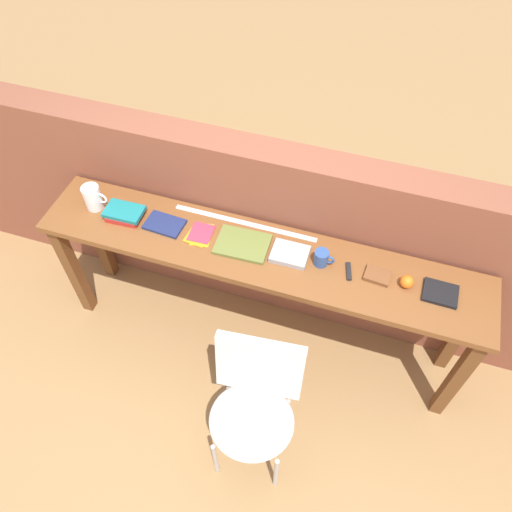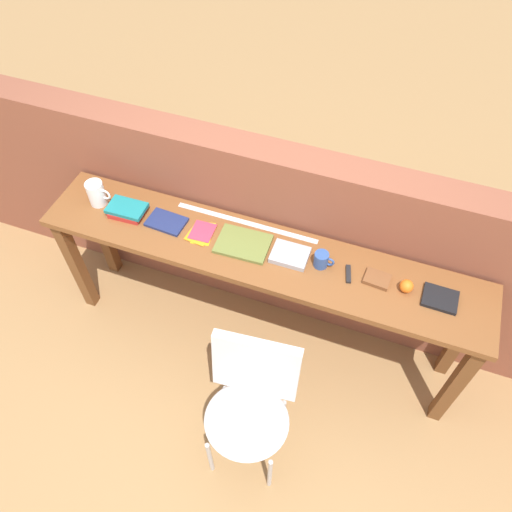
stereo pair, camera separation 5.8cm
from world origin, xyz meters
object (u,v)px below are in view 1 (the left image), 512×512
at_px(book_stack_leftmost, 124,213).
at_px(leather_journal_brown, 377,275).
at_px(magazine_cycling, 165,224).
at_px(chair_white_moulded, 254,402).
at_px(sports_ball_small, 407,282).
at_px(pamphlet_pile_colourful, 201,234).
at_px(mug, 322,258).
at_px(book_open_centre, 243,244).
at_px(book_repair_rightmost, 440,293).
at_px(multitool_folded, 349,271).
at_px(pitcher_white, 93,197).

xyz_separation_m(book_stack_leftmost, leather_journal_brown, (1.44, 0.02, -0.02)).
bearing_deg(magazine_cycling, chair_white_moulded, -38.83).
bearing_deg(sports_ball_small, pamphlet_pile_colourful, -179.79).
height_order(pamphlet_pile_colourful, mug, mug).
bearing_deg(leather_journal_brown, book_open_centre, -174.30).
height_order(book_stack_leftmost, book_open_centre, book_stack_leftmost).
xyz_separation_m(book_stack_leftmost, book_open_centre, (0.70, 0.01, -0.02)).
xyz_separation_m(chair_white_moulded, pamphlet_pile_colourful, (-0.54, 0.69, 0.36)).
relative_size(leather_journal_brown, book_repair_rightmost, 0.75).
height_order(book_open_centre, multitool_folded, book_open_centre).
distance_m(pitcher_white, book_open_centre, 0.91).
relative_size(magazine_cycling, mug, 1.95).
height_order(chair_white_moulded, book_stack_leftmost, book_stack_leftmost).
bearing_deg(pitcher_white, mug, -0.02).
relative_size(pamphlet_pile_colourful, book_open_centre, 0.63).
bearing_deg(leather_journal_brown, pitcher_white, -175.40).
relative_size(chair_white_moulded, book_stack_leftmost, 4.06).
relative_size(multitool_folded, leather_journal_brown, 0.85).
xyz_separation_m(magazine_cycling, mug, (0.90, 0.01, 0.04)).
height_order(chair_white_moulded, mug, mug).
relative_size(magazine_cycling, book_repair_rightmost, 1.25).
bearing_deg(sports_ball_small, magazine_cycling, -179.92).
height_order(chair_white_moulded, sports_ball_small, sports_ball_small).
relative_size(book_stack_leftmost, pamphlet_pile_colourful, 1.22).
distance_m(book_stack_leftmost, magazine_cycling, 0.24).
bearing_deg(book_repair_rightmost, chair_white_moulded, -136.88).
relative_size(magazine_cycling, pamphlet_pile_colourful, 1.19).
height_order(pamphlet_pile_colourful, sports_ball_small, sports_ball_small).
height_order(magazine_cycling, pamphlet_pile_colourful, magazine_cycling).
bearing_deg(book_stack_leftmost, sports_ball_small, 0.39).
relative_size(multitool_folded, sports_ball_small, 1.59).
height_order(book_stack_leftmost, magazine_cycling, book_stack_leftmost).
height_order(leather_journal_brown, book_repair_rightmost, leather_journal_brown).
bearing_deg(sports_ball_small, pitcher_white, 179.73).
height_order(mug, leather_journal_brown, mug).
bearing_deg(chair_white_moulded, mug, 78.47).
xyz_separation_m(mug, sports_ball_small, (0.44, -0.01, -0.01)).
bearing_deg(pamphlet_pile_colourful, book_repair_rightmost, 0.23).
distance_m(multitool_folded, book_repair_rightmost, 0.47).
bearing_deg(book_stack_leftmost, pitcher_white, 174.51).
height_order(book_stack_leftmost, pamphlet_pile_colourful, book_stack_leftmost).
bearing_deg(leather_journal_brown, pamphlet_pile_colourful, -174.60).
height_order(book_open_centre, leather_journal_brown, leather_journal_brown).
xyz_separation_m(pamphlet_pile_colourful, leather_journal_brown, (0.98, 0.02, 0.01)).
distance_m(magazine_cycling, sports_ball_small, 1.34).
bearing_deg(book_repair_rightmost, book_stack_leftmost, -178.79).
distance_m(magazine_cycling, mug, 0.90).
relative_size(book_stack_leftmost, mug, 2.00).
bearing_deg(pamphlet_pile_colourful, book_stack_leftmost, -179.19).
distance_m(mug, book_repair_rightmost, 0.62).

